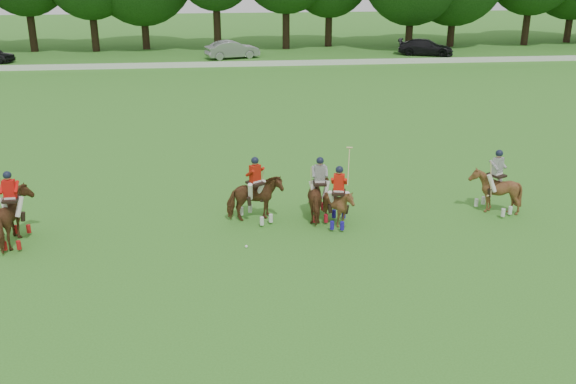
{
  "coord_description": "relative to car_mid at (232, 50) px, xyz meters",
  "views": [
    {
      "loc": [
        -0.23,
        -15.38,
        8.72
      ],
      "look_at": [
        1.94,
        4.2,
        1.4
      ],
      "focal_mm": 40.0,
      "sensor_mm": 36.0,
      "label": 1
    }
  ],
  "objects": [
    {
      "name": "ground",
      "position": [
        -1.21,
        -42.5,
        -0.78
      ],
      "size": [
        180.0,
        180.0,
        0.0
      ],
      "primitive_type": "plane",
      "color": "#357421",
      "rests_on": "ground"
    },
    {
      "name": "boundary_rail",
      "position": [
        -1.21,
        -4.5,
        -0.56
      ],
      "size": [
        120.0,
        0.1,
        0.44
      ],
      "primitive_type": "cube",
      "color": "white",
      "rests_on": "ground"
    },
    {
      "name": "car_mid",
      "position": [
        0.0,
        0.0,
        0.0
      ],
      "size": [
        4.99,
        2.93,
        1.55
      ],
      "primitive_type": "imported",
      "rotation": [
        0.0,
        0.0,
        1.86
      ],
      "color": "#939297",
      "rests_on": "ground"
    },
    {
      "name": "car_right",
      "position": [
        17.67,
        0.0,
        -0.05
      ],
      "size": [
        5.37,
        3.7,
        1.44
      ],
      "primitive_type": "imported",
      "rotation": [
        0.0,
        0.0,
        1.2
      ],
      "color": "black",
      "rests_on": "ground"
    },
    {
      "name": "polo_red_a",
      "position": [
        -8.01,
        -38.31,
        0.12
      ],
      "size": [
        1.29,
        2.09,
        2.98
      ],
      "color": "#4A2213",
      "rests_on": "ground"
    },
    {
      "name": "polo_red_b",
      "position": [
        -0.28,
        -37.26,
        0.05
      ],
      "size": [
        2.08,
        2.02,
        2.31
      ],
      "color": "#4A2213",
      "rests_on": "ground"
    },
    {
      "name": "polo_red_c",
      "position": [
        2.48,
        -38.03,
        -0.03
      ],
      "size": [
        1.4,
        1.51,
        2.68
      ],
      "color": "#4A2213",
      "rests_on": "ground"
    },
    {
      "name": "polo_stripe_a",
      "position": [
        1.94,
        -37.3,
        0.02
      ],
      "size": [
        1.14,
        1.85,
        2.24
      ],
      "color": "#4A2213",
      "rests_on": "ground"
    },
    {
      "name": "polo_stripe_b",
      "position": [
        8.24,
        -37.42,
        0.06
      ],
      "size": [
        1.85,
        1.91,
        2.33
      ],
      "color": "#4A2213",
      "rests_on": "ground"
    },
    {
      "name": "polo_ball",
      "position": [
        -0.73,
        -39.45,
        -0.73
      ],
      "size": [
        0.09,
        0.09,
        0.09
      ],
      "primitive_type": "sphere",
      "color": "white",
      "rests_on": "ground"
    }
  ]
}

